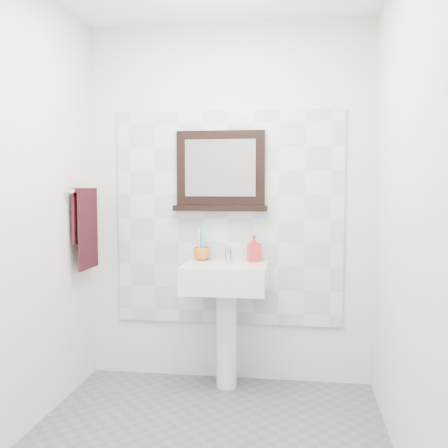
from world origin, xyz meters
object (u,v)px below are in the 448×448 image
at_px(hand_towel, 86,222).
at_px(soap_dispenser, 254,248).
at_px(toothbrush_cup, 202,254).
at_px(framed_mirror, 221,173).
at_px(pedestal_sink, 226,291).

bearing_deg(hand_towel, soap_dispenser, 9.60).
distance_m(soap_dispenser, hand_towel, 1.16).
xyz_separation_m(toothbrush_cup, hand_towel, (-0.77, -0.20, 0.23)).
relative_size(framed_mirror, hand_towel, 1.19).
relative_size(toothbrush_cup, framed_mirror, 0.18).
bearing_deg(hand_towel, framed_mirror, 15.22).
distance_m(soap_dispenser, framed_mirror, 0.57).
distance_m(toothbrush_cup, framed_mirror, 0.58).
bearing_deg(pedestal_sink, framed_mirror, 108.11).
bearing_deg(pedestal_sink, toothbrush_cup, 142.60).
height_order(pedestal_sink, framed_mirror, framed_mirror).
bearing_deg(soap_dispenser, toothbrush_cup, 158.20).
bearing_deg(soap_dispenser, hand_towel, 169.17).
xyz_separation_m(pedestal_sink, hand_towel, (-0.95, -0.06, 0.46)).
height_order(framed_mirror, hand_towel, framed_mirror).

